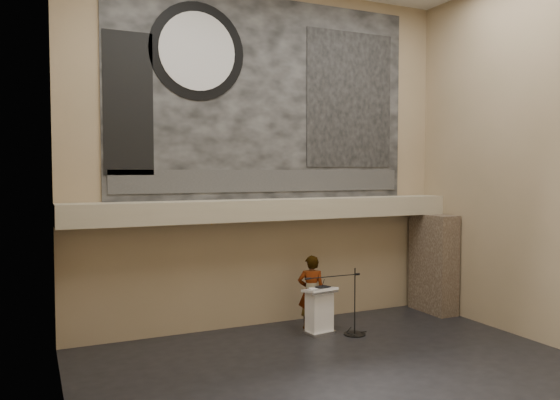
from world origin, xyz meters
name	(u,v)px	position (x,y,z in m)	size (l,w,h in m)	color
floor	(351,377)	(0.00, 0.00, 0.00)	(10.00, 10.00, 0.00)	black
wall_back	(267,157)	(0.00, 4.00, 4.25)	(10.00, 0.02, 8.50)	#907C5B
wall_front	(534,141)	(0.00, -4.00, 4.25)	(10.00, 0.02, 8.50)	#907C5B
wall_left	(63,147)	(-5.00, 0.00, 4.25)	(0.02, 8.00, 8.50)	#907C5B
wall_right	(543,155)	(5.00, 0.00, 4.25)	(0.02, 8.00, 8.50)	#907C5B
soffit	(273,209)	(0.00, 3.60, 2.95)	(10.00, 0.80, 0.50)	gray
sprinkler_left	(212,223)	(-1.60, 3.55, 2.67)	(0.04, 0.04, 0.06)	#B2893D
sprinkler_right	(341,218)	(1.90, 3.55, 2.67)	(0.04, 0.04, 0.06)	#B2893D
banner	(267,99)	(0.00, 3.97, 5.70)	(8.00, 0.05, 5.00)	black
banner_text_strip	(268,181)	(0.00, 3.93, 3.65)	(7.76, 0.02, 0.55)	#303030
banner_clock_rim	(197,51)	(-1.80, 3.93, 6.70)	(2.30, 2.30, 0.02)	black
banner_clock_face	(198,51)	(-1.80, 3.91, 6.70)	(1.84, 1.84, 0.02)	silver
banner_building_print	(350,100)	(2.40, 3.93, 5.80)	(2.60, 0.02, 3.60)	black
banner_brick_print	(128,104)	(-3.40, 3.93, 5.40)	(1.10, 0.02, 3.20)	black
stone_pier	(433,263)	(4.65, 3.15, 1.35)	(0.60, 1.40, 2.70)	#433529
lectern	(319,311)	(0.78, 2.64, 0.55)	(0.80, 0.62, 1.14)	silver
binder	(323,287)	(0.88, 2.65, 1.12)	(0.31, 0.24, 0.04)	black
papers	(314,289)	(0.63, 2.65, 1.10)	(0.19, 0.26, 0.01)	silver
speaker_person	(311,292)	(0.81, 3.11, 0.91)	(0.67, 0.44, 1.83)	white
mic_stand	(353,325)	(1.46, 2.23, 0.24)	(1.58, 0.52, 1.60)	black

